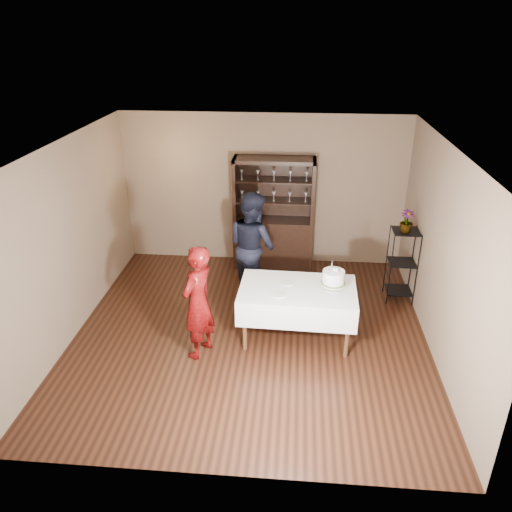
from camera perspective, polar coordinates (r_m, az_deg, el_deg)
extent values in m
plane|color=black|center=(7.29, -0.65, -8.80)|extent=(5.00, 5.00, 0.00)
plane|color=silver|center=(6.19, -0.77, 12.33)|extent=(5.00, 5.00, 0.00)
cube|color=#77604C|center=(8.96, 0.86, 7.53)|extent=(5.00, 0.02, 2.70)
cube|color=#77604C|center=(7.29, -20.66, 1.53)|extent=(0.02, 5.00, 2.70)
cube|color=#77604C|center=(6.87, 20.53, 0.09)|extent=(0.02, 5.00, 2.70)
cube|color=black|center=(9.02, 1.97, 1.54)|extent=(1.40, 0.48, 0.90)
cube|color=black|center=(8.88, 2.15, 8.03)|extent=(1.40, 0.03, 1.10)
cube|color=black|center=(8.52, 2.13, 10.92)|extent=(1.40, 0.48, 0.06)
cube|color=black|center=(8.73, 2.05, 6.34)|extent=(1.28, 0.42, 0.02)
cube|color=black|center=(8.62, 2.09, 8.67)|extent=(1.28, 0.42, 0.02)
cylinder|color=black|center=(7.97, 15.12, -1.60)|extent=(0.02, 0.02, 1.20)
cylinder|color=black|center=(8.05, 17.91, -1.69)|extent=(0.02, 0.02, 1.20)
cylinder|color=black|center=(8.32, 14.70, -0.35)|extent=(0.02, 0.02, 1.20)
cylinder|color=black|center=(8.40, 17.38, -0.45)|extent=(0.02, 0.02, 1.20)
cube|color=black|center=(8.39, 15.91, -3.77)|extent=(0.40, 0.40, 0.02)
cube|color=black|center=(8.16, 16.32, -0.70)|extent=(0.40, 0.40, 0.01)
cube|color=black|center=(7.95, 16.78, 2.73)|extent=(0.40, 0.40, 0.02)
cube|color=silver|center=(6.91, 4.74, -5.00)|extent=(1.62, 1.02, 0.37)
cylinder|color=#4B2F1B|center=(6.77, -1.32, -8.00)|extent=(0.06, 0.06, 0.75)
cylinder|color=#4B2F1B|center=(6.74, 10.41, -8.62)|extent=(0.06, 0.06, 0.75)
cylinder|color=#4B2F1B|center=(7.40, -0.51, -4.79)|extent=(0.06, 0.06, 0.75)
cylinder|color=#4B2F1B|center=(7.38, 10.13, -5.34)|extent=(0.06, 0.06, 0.75)
imported|color=#3D0505|center=(6.53, -6.67, -5.28)|extent=(0.57, 0.68, 1.58)
imported|color=black|center=(7.85, -0.42, 1.20)|extent=(1.08, 1.08, 1.76)
cylinder|color=white|center=(6.83, 8.74, -3.82)|extent=(0.18, 0.18, 0.01)
cylinder|color=white|center=(6.81, 8.77, -3.53)|extent=(0.05, 0.05, 0.09)
cylinder|color=white|center=(6.79, 8.79, -3.14)|extent=(0.33, 0.33, 0.01)
cylinder|color=#45602D|center=(6.78, 8.80, -3.02)|extent=(0.32, 0.32, 0.02)
cylinder|color=white|center=(6.74, 8.85, -2.40)|extent=(0.30, 0.30, 0.18)
sphere|color=#5978BF|center=(6.70, 9.14, -1.64)|extent=(0.02, 0.02, 0.02)
cube|color=white|center=(6.65, 8.63, -1.28)|extent=(0.02, 0.02, 0.13)
cube|color=black|center=(6.62, 8.68, -0.68)|extent=(0.02, 0.02, 0.05)
cylinder|color=white|center=(6.64, 2.60, -4.42)|extent=(0.25, 0.25, 0.01)
cylinder|color=white|center=(6.92, 3.59, -3.12)|extent=(0.20, 0.20, 0.01)
imported|color=#45602D|center=(7.84, 16.84, 3.83)|extent=(0.20, 0.20, 0.35)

